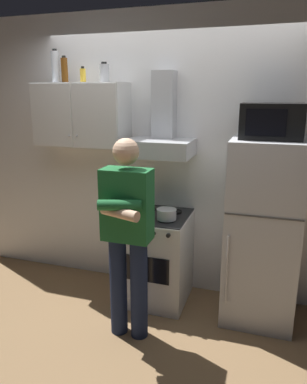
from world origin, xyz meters
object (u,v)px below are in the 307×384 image
at_px(stove_oven, 157,257).
at_px(person_standing, 127,233).
at_px(range_hood, 161,134).
at_px(bottle_canister_steel, 104,73).
at_px(refrigerator, 262,233).
at_px(cooking_pot, 167,214).
at_px(bottle_spice_jar, 83,75).
at_px(microwave, 272,121).
at_px(bottle_beer_brown, 65,70).
at_px(bottle_vodka_clear, 56,67).
at_px(upper_cabinet, 82,115).

distance_m(stove_oven, person_standing, 0.77).
relative_size(range_hood, bottle_canister_steel, 4.16).
bearing_deg(person_standing, refrigerator, 31.23).
bearing_deg(cooking_pot, refrigerator, 8.32).
bearing_deg(bottle_canister_steel, stove_oven, -15.33).
xyz_separation_m(refrigerator, bottle_spice_jar, (-1.71, 0.12, 1.31)).
xyz_separation_m(microwave, person_standing, (-1.00, -0.62, -0.84)).
bearing_deg(bottle_spice_jar, cooking_pot, -14.83).
bearing_deg(microwave, range_hood, 173.54).
xyz_separation_m(refrigerator, bottle_beer_brown, (-1.92, 0.14, 1.37)).
distance_m(refrigerator, bottle_vodka_clear, 2.45).
bearing_deg(stove_oven, refrigerator, 0.04).
height_order(refrigerator, cooking_pot, refrigerator).
height_order(upper_cabinet, stove_oven, upper_cabinet).
height_order(range_hood, bottle_vodka_clear, bottle_vodka_clear).
relative_size(refrigerator, cooking_pot, 5.83).
bearing_deg(range_hood, refrigerator, -7.55).
bearing_deg(bottle_canister_steel, cooking_pot, -21.58).
height_order(stove_oven, person_standing, person_standing).
bearing_deg(person_standing, stove_oven, 85.28).
height_order(cooking_pot, bottle_vodka_clear, bottle_vodka_clear).
relative_size(range_hood, bottle_spice_jar, 5.25).
bearing_deg(upper_cabinet, bottle_canister_steel, 6.53).
height_order(range_hood, bottle_canister_steel, bottle_canister_steel).
height_order(microwave, bottle_spice_jar, bottle_spice_jar).
relative_size(range_hood, cooking_pot, 2.73).
distance_m(cooking_pot, bottle_spice_jar, 1.51).
height_order(cooking_pot, bottle_spice_jar, bottle_spice_jar).
relative_size(upper_cabinet, refrigerator, 0.56).
xyz_separation_m(range_hood, bottle_vodka_clear, (-1.06, 0.01, 0.60)).
bearing_deg(bottle_spice_jar, refrigerator, -3.86).
bearing_deg(cooking_pot, range_hood, 117.88).
distance_m(bottle_beer_brown, bottle_spice_jar, 0.22).
bearing_deg(stove_oven, bottle_canister_steel, 164.67).
distance_m(range_hood, bottle_vodka_clear, 1.22).
height_order(person_standing, bottle_canister_steel, bottle_canister_steel).
relative_size(range_hood, bottle_vodka_clear, 2.44).
bearing_deg(bottle_spice_jar, microwave, -3.25).
height_order(person_standing, cooking_pot, person_standing).
bearing_deg(upper_cabinet, range_hood, 0.09).
xyz_separation_m(upper_cabinet, bottle_canister_steel, (0.24, 0.03, 0.38)).
bearing_deg(microwave, cooking_pot, -170.43).
height_order(upper_cabinet, bottle_vodka_clear, bottle_vodka_clear).
bearing_deg(upper_cabinet, bottle_spice_jar, -12.57).
distance_m(person_standing, bottle_beer_brown, 1.73).
xyz_separation_m(stove_oven, person_standing, (-0.05, -0.61, 0.47)).
bearing_deg(refrigerator, range_hood, 172.45).
relative_size(person_standing, cooking_pot, 5.98).
bearing_deg(cooking_pot, bottle_spice_jar, 165.17).
relative_size(stove_oven, refrigerator, 0.55).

